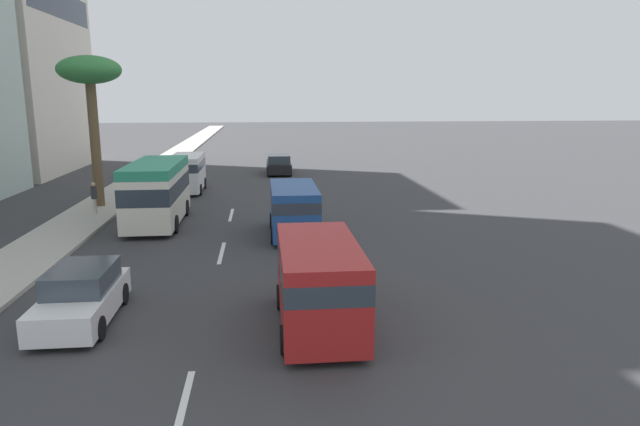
% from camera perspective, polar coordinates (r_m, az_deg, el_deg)
% --- Properties ---
extents(ground_plane, '(198.00, 198.00, 0.00)m').
position_cam_1_polar(ground_plane, '(36.89, -8.43, 1.98)').
color(ground_plane, '#38383A').
extents(sidewalk_right, '(162.00, 2.90, 0.15)m').
position_cam_1_polar(sidewalk_right, '(37.96, -19.73, 1.80)').
color(sidewalk_right, '#B2ADA3').
rests_on(sidewalk_right, ground_plane).
extents(lane_stripe_near, '(3.20, 0.16, 0.01)m').
position_cam_1_polar(lane_stripe_near, '(12.37, -13.76, -18.73)').
color(lane_stripe_near, silver).
rests_on(lane_stripe_near, ground_plane).
extents(lane_stripe_mid, '(3.20, 0.16, 0.01)m').
position_cam_1_polar(lane_stripe_mid, '(23.10, -9.92, -3.97)').
color(lane_stripe_mid, silver).
rests_on(lane_stripe_mid, ground_plane).
extents(lane_stripe_far, '(3.20, 0.16, 0.01)m').
position_cam_1_polar(lane_stripe_far, '(30.26, -8.97, -0.18)').
color(lane_stripe_far, silver).
rests_on(lane_stripe_far, ground_plane).
extents(van_lead, '(4.75, 2.05, 2.42)m').
position_cam_1_polar(van_lead, '(37.86, -13.28, 4.16)').
color(van_lead, white).
rests_on(van_lead, ground_plane).
extents(car_second, '(4.21, 1.81, 1.53)m').
position_cam_1_polar(car_second, '(17.23, -22.96, -7.76)').
color(car_second, white).
rests_on(car_second, ground_plane).
extents(car_third, '(4.66, 1.96, 1.55)m').
position_cam_1_polar(car_third, '(45.78, -4.19, 4.91)').
color(car_third, black).
rests_on(car_third, ground_plane).
extents(minibus_fourth, '(6.70, 2.41, 3.06)m').
position_cam_1_polar(minibus_fourth, '(28.56, -16.18, 2.19)').
color(minibus_fourth, silver).
rests_on(minibus_fourth, ground_plane).
extents(van_fifth, '(5.02, 2.21, 2.38)m').
position_cam_1_polar(van_fifth, '(15.27, -0.12, -6.75)').
color(van_fifth, '#A51E1E').
rests_on(van_fifth, ground_plane).
extents(van_sixth, '(4.93, 2.15, 2.25)m').
position_cam_1_polar(van_sixth, '(25.36, -2.66, 0.60)').
color(van_sixth, '#1E478C').
rests_on(van_sixth, ground_plane).
extents(pedestrian_mid_block, '(0.39, 0.36, 1.67)m').
position_cam_1_polar(pedestrian_mid_block, '(31.50, -21.89, 1.54)').
color(pedestrian_mid_block, beige).
rests_on(pedestrian_mid_block, sidewalk_right).
extents(palm_tree, '(3.35, 3.35, 8.18)m').
position_cam_1_polar(palm_tree, '(33.46, -22.26, 12.56)').
color(palm_tree, brown).
rests_on(palm_tree, sidewalk_right).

